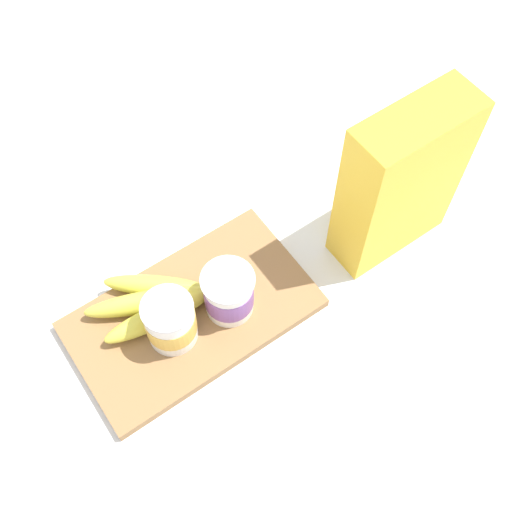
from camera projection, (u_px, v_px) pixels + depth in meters
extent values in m
plane|color=white|center=(193.00, 317.00, 0.97)|extent=(2.40, 2.40, 0.00)
cube|color=olive|center=(192.00, 314.00, 0.97)|extent=(0.36, 0.20, 0.02)
cube|color=yellow|center=(401.00, 183.00, 0.93)|extent=(0.18, 0.08, 0.28)
cylinder|color=white|center=(229.00, 294.00, 0.93)|extent=(0.07, 0.07, 0.08)
cylinder|color=#7A4C99|center=(229.00, 294.00, 0.93)|extent=(0.07, 0.07, 0.04)
cylinder|color=silver|center=(228.00, 280.00, 0.89)|extent=(0.08, 0.08, 0.00)
cylinder|color=white|center=(170.00, 322.00, 0.90)|extent=(0.07, 0.07, 0.08)
cylinder|color=gold|center=(170.00, 322.00, 0.90)|extent=(0.07, 0.07, 0.04)
cylinder|color=silver|center=(167.00, 308.00, 0.87)|extent=(0.07, 0.07, 0.00)
ellipsoid|color=#DBD145|center=(157.00, 286.00, 0.96)|extent=(0.15, 0.13, 0.03)
ellipsoid|color=#DBD145|center=(148.00, 302.00, 0.95)|extent=(0.19, 0.10, 0.04)
ellipsoid|color=#DBD145|center=(159.00, 315.00, 0.93)|extent=(0.17, 0.05, 0.04)
cylinder|color=brown|center=(212.00, 293.00, 0.96)|extent=(0.01, 0.01, 0.02)
cylinder|color=silver|center=(17.00, 386.00, 0.91)|extent=(0.11, 0.03, 0.01)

